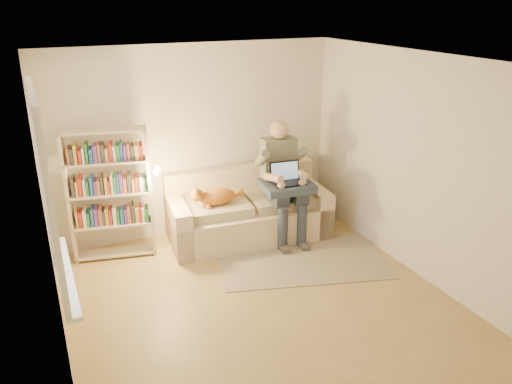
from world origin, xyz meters
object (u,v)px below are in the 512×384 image
cat (212,197)px  laptop (291,177)px  bookshelf (110,188)px  person (282,175)px  sofa (247,213)px

cat → laptop: bearing=-9.8°
laptop → bookshelf: bearing=172.5°
person → bookshelf: (-2.21, 0.37, 0.03)m
sofa → laptop: bearing=-31.9°
bookshelf → person: bearing=2.5°
cat → person: bearing=-1.4°
cat → laptop: laptop is taller
sofa → person: size_ratio=1.39×
laptop → bookshelf: 2.32m
sofa → cat: bearing=-165.2°
person → laptop: (0.05, -0.16, 0.01)m
laptop → bookshelf: bookshelf is taller
sofa → person: bearing=-19.8°
cat → bookshelf: size_ratio=0.44×
sofa → cat: size_ratio=3.00×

